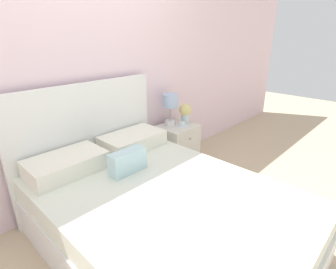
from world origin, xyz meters
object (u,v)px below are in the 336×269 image
(flower_vase, at_px, (185,112))
(nightstand, at_px, (177,146))
(table_lamp, at_px, (170,104))
(teacup, at_px, (182,124))
(bed, at_px, (155,210))

(flower_vase, bearing_deg, nightstand, -178.47)
(table_lamp, xyz_separation_m, teacup, (0.06, -0.13, -0.23))
(bed, height_order, teacup, bed)
(flower_vase, bearing_deg, table_lamp, 156.78)
(bed, bearing_deg, nightstand, 33.98)
(bed, xyz_separation_m, table_lamp, (1.01, 0.79, 0.50))
(flower_vase, xyz_separation_m, teacup, (-0.12, -0.05, -0.12))
(bed, bearing_deg, teacup, 31.51)
(nightstand, height_order, table_lamp, table_lamp)
(table_lamp, xyz_separation_m, flower_vase, (0.18, -0.08, -0.12))
(flower_vase, height_order, teacup, flower_vase)
(bed, xyz_separation_m, flower_vase, (1.19, 0.71, 0.38))
(nightstand, relative_size, teacup, 4.44)
(teacup, bearing_deg, flower_vase, 24.17)
(bed, height_order, table_lamp, bed)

